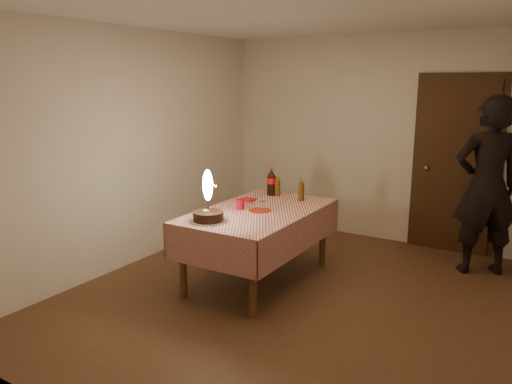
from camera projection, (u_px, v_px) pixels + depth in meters
ground at (293, 297)px, 4.78m from camera, size 4.00×4.50×0.01m
room_shell at (303, 124)px, 4.47m from camera, size 4.04×4.54×2.62m
dining_table at (259, 220)px, 5.07m from camera, size 1.02×1.72×0.75m
birthday_cake at (208, 209)px, 4.62m from camera, size 0.36×0.36×0.49m
red_plate at (260, 210)px, 5.01m from camera, size 0.22×0.22×0.01m
red_cup at (240, 204)px, 5.07m from camera, size 0.08×0.08×0.10m
clear_cup at (262, 206)px, 5.03m from camera, size 0.07×0.07×0.09m
napkin_stack at (247, 200)px, 5.43m from camera, size 0.15×0.15×0.02m
cola_bottle at (271, 182)px, 5.67m from camera, size 0.10×0.10×0.32m
amber_bottle_left at (278, 186)px, 5.63m from camera, size 0.06×0.06×0.25m
amber_bottle_right at (301, 190)px, 5.42m from camera, size 0.06×0.06×0.25m
photographer at (487, 186)px, 5.23m from camera, size 0.83×0.74×1.90m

